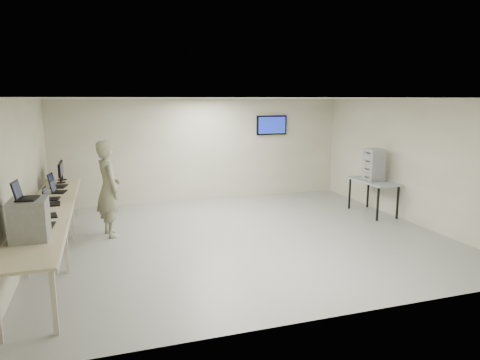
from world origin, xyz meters
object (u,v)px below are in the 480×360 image
object	(u,v)px
soldier	(108,189)
side_table	(373,183)
workbench	(51,212)
equipment_box	(29,219)

from	to	relation	value
soldier	side_table	world-z (taller)	soldier
workbench	equipment_box	world-z (taller)	equipment_box
equipment_box	soldier	bearing A→B (deg)	68.83
equipment_box	side_table	xyz separation A→B (m)	(7.25, 2.54, -0.42)
equipment_box	soldier	distance (m)	2.92
workbench	side_table	size ratio (longest dim) A/B	4.33
equipment_box	soldier	world-z (taller)	soldier
equipment_box	side_table	bearing A→B (deg)	19.58
workbench	equipment_box	distance (m)	1.84
side_table	workbench	bearing A→B (deg)	-174.15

